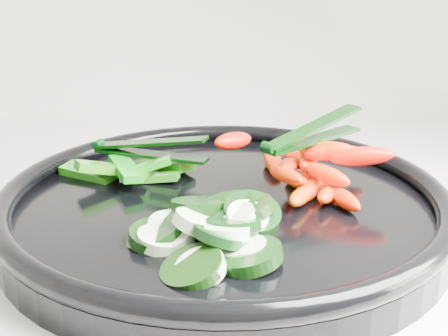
{
  "coord_description": "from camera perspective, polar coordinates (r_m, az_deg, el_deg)",
  "views": [
    {
      "loc": [
        -0.68,
        1.18,
        1.16
      ],
      "look_at": [
        -0.69,
        1.66,
        0.99
      ],
      "focal_mm": 50.0,
      "sensor_mm": 36.0,
      "label": 1
    }
  ],
  "objects": [
    {
      "name": "veggie_tray",
      "position": [
        0.52,
        0.0,
        -3.57
      ],
      "size": [
        0.49,
        0.49,
        0.04
      ],
      "color": "black",
      "rests_on": "counter"
    },
    {
      "name": "cucumber_pile",
      "position": [
        0.45,
        -1.79,
        -5.62
      ],
      "size": [
        0.13,
        0.13,
        0.04
      ],
      "color": "black",
      "rests_on": "veggie_tray"
    },
    {
      "name": "carrot_pile",
      "position": [
        0.55,
        7.78,
        0.09
      ],
      "size": [
        0.16,
        0.15,
        0.05
      ],
      "color": "#E84000",
      "rests_on": "veggie_tray"
    },
    {
      "name": "pepper_pile",
      "position": [
        0.58,
        -8.38,
        -0.14
      ],
      "size": [
        0.13,
        0.09,
        0.03
      ],
      "color": "#216209",
      "rests_on": "veggie_tray"
    },
    {
      "name": "tong_carrot",
      "position": [
        0.54,
        7.97,
        3.09
      ],
      "size": [
        0.09,
        0.09,
        0.02
      ],
      "color": "black",
      "rests_on": "carrot_pile"
    },
    {
      "name": "tong_pepper",
      "position": [
        0.58,
        -7.06,
        1.8
      ],
      "size": [
        0.11,
        0.05,
        0.02
      ],
      "color": "black",
      "rests_on": "pepper_pile"
    }
  ]
}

